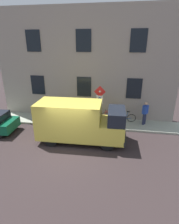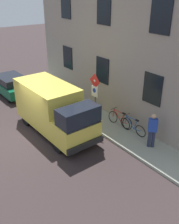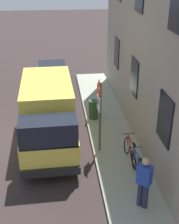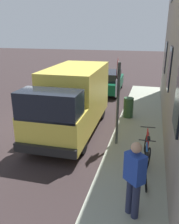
{
  "view_description": "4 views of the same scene",
  "coord_description": "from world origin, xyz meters",
  "px_view_note": "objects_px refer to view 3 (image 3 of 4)",
  "views": [
    {
      "loc": [
        -8.55,
        -2.54,
        5.74
      ],
      "look_at": [
        2.48,
        -0.75,
        1.37
      ],
      "focal_mm": 28.34,
      "sensor_mm": 36.0,
      "label": 1
    },
    {
      "loc": [
        -4.67,
        -11.07,
        6.98
      ],
      "look_at": [
        2.63,
        -1.28,
        1.0
      ],
      "focal_mm": 41.04,
      "sensor_mm": 36.0,
      "label": 2
    },
    {
      "loc": [
        1.41,
        -11.54,
        6.78
      ],
      "look_at": [
        2.69,
        -0.0,
        1.14
      ],
      "focal_mm": 49.4,
      "sensor_mm": 36.0,
      "label": 3
    },
    {
      "loc": [
        3.94,
        -8.66,
        3.88
      ],
      "look_at": [
        1.86,
        -1.04,
        1.09
      ],
      "focal_mm": 37.05,
      "sensor_mm": 36.0,
      "label": 4
    }
  ],
  "objects_px": {
    "sign_post_stacked": "(99,106)",
    "bicycle_blue": "(138,167)",
    "delivery_van": "(48,114)",
    "pedestrian": "(144,181)",
    "litter_bin": "(93,110)",
    "parked_hatchback": "(52,75)",
    "bicycle_red": "(131,152)"
  },
  "relations": [
    {
      "from": "parked_hatchback",
      "to": "bicycle_red",
      "type": "bearing_deg",
      "value": -163.25
    },
    {
      "from": "bicycle_red",
      "to": "litter_bin",
      "type": "bearing_deg",
      "value": 11.01
    },
    {
      "from": "delivery_van",
      "to": "litter_bin",
      "type": "distance_m",
      "value": 2.79
    },
    {
      "from": "delivery_van",
      "to": "sign_post_stacked",
      "type": "bearing_deg",
      "value": 60.49
    },
    {
      "from": "parked_hatchback",
      "to": "pedestrian",
      "type": "xyz_separation_m",
      "value": [
        2.64,
        -10.71,
        0.34
      ]
    },
    {
      "from": "pedestrian",
      "to": "litter_bin",
      "type": "height_order",
      "value": "pedestrian"
    },
    {
      "from": "sign_post_stacked",
      "to": "litter_bin",
      "type": "xyz_separation_m",
      "value": [
        0.14,
        2.76,
        -1.47
      ]
    },
    {
      "from": "sign_post_stacked",
      "to": "parked_hatchback",
      "type": "xyz_separation_m",
      "value": [
        -1.76,
        7.5,
        -1.32
      ]
    },
    {
      "from": "bicycle_red",
      "to": "delivery_van",
      "type": "bearing_deg",
      "value": 54.55
    },
    {
      "from": "sign_post_stacked",
      "to": "delivery_van",
      "type": "relative_size",
      "value": 0.53
    },
    {
      "from": "sign_post_stacked",
      "to": "bicycle_blue",
      "type": "distance_m",
      "value": 2.6
    },
    {
      "from": "delivery_van",
      "to": "bicycle_red",
      "type": "height_order",
      "value": "delivery_van"
    },
    {
      "from": "bicycle_blue",
      "to": "pedestrian",
      "type": "relative_size",
      "value": 1.0
    },
    {
      "from": "sign_post_stacked",
      "to": "litter_bin",
      "type": "bearing_deg",
      "value": 87.13
    },
    {
      "from": "bicycle_blue",
      "to": "pedestrian",
      "type": "bearing_deg",
      "value": 168.91
    },
    {
      "from": "delivery_van",
      "to": "parked_hatchback",
      "type": "bearing_deg",
      "value": 177.27
    },
    {
      "from": "bicycle_blue",
      "to": "litter_bin",
      "type": "relative_size",
      "value": 1.9
    },
    {
      "from": "delivery_van",
      "to": "bicycle_blue",
      "type": "distance_m",
      "value": 4.2
    },
    {
      "from": "pedestrian",
      "to": "sign_post_stacked",
      "type": "bearing_deg",
      "value": 57.74
    },
    {
      "from": "sign_post_stacked",
      "to": "delivery_van",
      "type": "bearing_deg",
      "value": 151.84
    },
    {
      "from": "bicycle_blue",
      "to": "bicycle_red",
      "type": "distance_m",
      "value": 0.96
    },
    {
      "from": "parked_hatchback",
      "to": "litter_bin",
      "type": "relative_size",
      "value": 4.52
    },
    {
      "from": "parked_hatchback",
      "to": "pedestrian",
      "type": "distance_m",
      "value": 11.04
    },
    {
      "from": "sign_post_stacked",
      "to": "bicycle_blue",
      "type": "xyz_separation_m",
      "value": [
        1.1,
        -1.78,
        -1.54
      ]
    },
    {
      "from": "delivery_van",
      "to": "parked_hatchback",
      "type": "height_order",
      "value": "delivery_van"
    },
    {
      "from": "pedestrian",
      "to": "bicycle_blue",
      "type": "bearing_deg",
      "value": 33.75
    },
    {
      "from": "delivery_van",
      "to": "pedestrian",
      "type": "relative_size",
      "value": 3.13
    },
    {
      "from": "bicycle_blue",
      "to": "litter_bin",
      "type": "xyz_separation_m",
      "value": [
        -0.96,
        4.55,
        0.08
      ]
    },
    {
      "from": "delivery_van",
      "to": "bicycle_red",
      "type": "relative_size",
      "value": 3.13
    },
    {
      "from": "delivery_van",
      "to": "parked_hatchback",
      "type": "xyz_separation_m",
      "value": [
        0.15,
        6.48,
        -0.6
      ]
    },
    {
      "from": "parked_hatchback",
      "to": "bicycle_red",
      "type": "relative_size",
      "value": 2.37
    },
    {
      "from": "litter_bin",
      "to": "pedestrian",
      "type": "bearing_deg",
      "value": -82.92
    }
  ]
}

